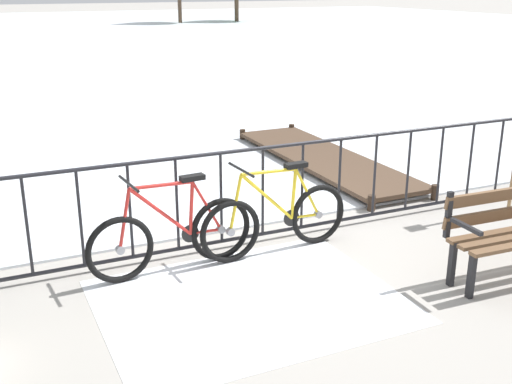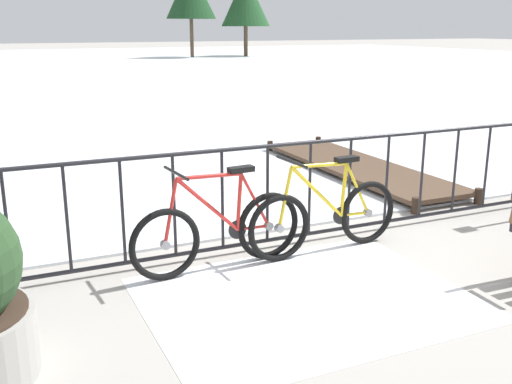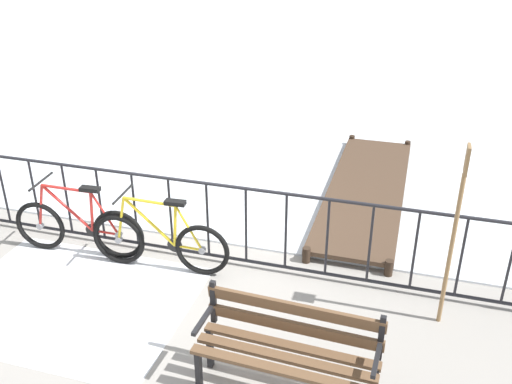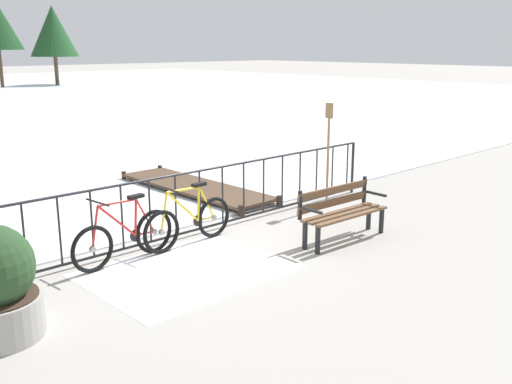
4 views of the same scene
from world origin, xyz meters
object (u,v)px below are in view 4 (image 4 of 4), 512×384
(bicycle_near_railing, at_px, (125,237))
(oar_upright, at_px, (328,148))
(bicycle_second, at_px, (189,222))
(park_bench, at_px, (341,208))

(bicycle_near_railing, height_order, oar_upright, oar_upright)
(bicycle_near_railing, height_order, bicycle_second, same)
(bicycle_near_railing, xyz_separation_m, park_bench, (3.01, -1.46, 0.14))
(bicycle_second, xyz_separation_m, oar_upright, (3.21, -0.07, 0.77))
(bicycle_near_railing, relative_size, bicycle_second, 1.00)
(oar_upright, bearing_deg, bicycle_second, 178.79)
(park_bench, distance_m, oar_upright, 1.99)
(bicycle_second, distance_m, park_bench, 2.38)
(park_bench, bearing_deg, oar_upright, 46.24)
(oar_upright, bearing_deg, bicycle_near_railing, 178.71)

